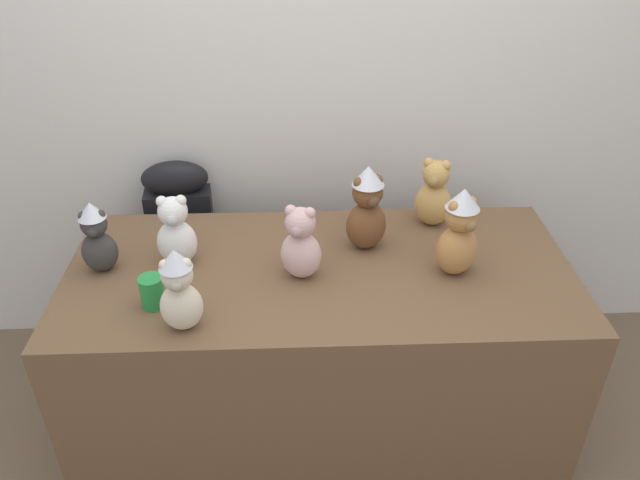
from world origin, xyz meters
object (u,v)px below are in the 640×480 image
object	(u,v)px
teddy_bear_caramel	(459,233)
teddy_bear_cream	(179,291)
teddy_bear_chestnut	(367,209)
teddy_bear_snow	(176,233)
display_table	(320,348)
teddy_bear_charcoal	(97,238)
instrument_case	(186,255)
teddy_bear_blush	(301,245)
party_cup_green	(152,292)
teddy_bear_honey	(434,195)

from	to	relation	value
teddy_bear_caramel	teddy_bear_cream	bearing A→B (deg)	170.94
teddy_bear_chestnut	teddy_bear_snow	bearing A→B (deg)	168.73
display_table	teddy_bear_charcoal	size ratio (longest dim) A/B	6.66
teddy_bear_cream	teddy_bear_caramel	distance (m)	0.95
instrument_case	teddy_bear_blush	distance (m)	0.89
teddy_bear_charcoal	party_cup_green	xyz separation A→B (m)	(0.22, -0.21, -0.08)
teddy_bear_honey	teddy_bear_blush	bearing A→B (deg)	-123.93
teddy_bear_blush	party_cup_green	distance (m)	0.51
display_table	teddy_bear_caramel	xyz separation A→B (m)	(0.47, -0.04, 0.55)
display_table	party_cup_green	size ratio (longest dim) A/B	16.51
teddy_bear_charcoal	teddy_bear_chestnut	bearing A→B (deg)	0.26
teddy_bear_charcoal	teddy_bear_honey	bearing A→B (deg)	5.98
teddy_bear_blush	teddy_bear_snow	bearing A→B (deg)	-176.12
instrument_case	teddy_bear_cream	bearing A→B (deg)	-84.84
teddy_bear_honey	teddy_bear_cream	bearing A→B (deg)	-122.88
teddy_bear_caramel	teddy_bear_blush	bearing A→B (deg)	154.97
teddy_bear_snow	instrument_case	bearing A→B (deg)	95.72
teddy_bear_cream	teddy_bear_chestnut	size ratio (longest dim) A/B	0.87
teddy_bear_blush	teddy_bear_chestnut	world-z (taller)	teddy_bear_chestnut
display_table	teddy_bear_snow	world-z (taller)	teddy_bear_snow
teddy_bear_chestnut	teddy_bear_caramel	size ratio (longest dim) A/B	1.01
party_cup_green	instrument_case	bearing A→B (deg)	92.87
instrument_case	teddy_bear_honey	world-z (taller)	teddy_bear_honey
teddy_bear_snow	teddy_bear_blush	world-z (taller)	teddy_bear_blush
teddy_bear_snow	teddy_bear_cream	bearing A→B (deg)	-83.29
teddy_bear_caramel	teddy_bear_charcoal	xyz separation A→B (m)	(-1.25, 0.07, -0.03)
teddy_bear_cream	teddy_bear_honey	xyz separation A→B (m)	(0.90, 0.60, -0.01)
teddy_bear_cream	teddy_bear_blush	distance (m)	0.45
display_table	teddy_bear_caramel	bearing A→B (deg)	-4.99
display_table	teddy_bear_blush	xyz separation A→B (m)	(-0.07, -0.04, 0.51)
teddy_bear_caramel	teddy_bear_charcoal	distance (m)	1.25
display_table	instrument_case	xyz separation A→B (m)	(-0.59, 0.54, 0.09)
teddy_bear_snow	teddy_bear_charcoal	bearing A→B (deg)	-177.25
teddy_bear_honey	teddy_bear_caramel	size ratio (longest dim) A/B	0.85
teddy_bear_honey	party_cup_green	world-z (taller)	teddy_bear_honey
instrument_case	teddy_bear_cream	distance (m)	0.96
teddy_bear_snow	teddy_bear_honey	size ratio (longest dim) A/B	0.98
display_table	teddy_bear_charcoal	bearing A→B (deg)	178.20
teddy_bear_caramel	teddy_bear_honey	bearing A→B (deg)	67.85
teddy_bear_chestnut	party_cup_green	xyz separation A→B (m)	(-0.73, -0.32, -0.11)
teddy_bear_caramel	party_cup_green	bearing A→B (deg)	163.13
teddy_bear_chestnut	teddy_bear_caramel	distance (m)	0.35
teddy_bear_honey	teddy_bear_charcoal	distance (m)	1.26
teddy_bear_cream	party_cup_green	xyz separation A→B (m)	(-0.11, 0.11, -0.09)
instrument_case	teddy_bear_snow	xyz separation A→B (m)	(0.08, -0.49, 0.42)
teddy_bear_honey	teddy_bear_snow	bearing A→B (deg)	-142.65
teddy_bear_cream	teddy_bear_chestnut	world-z (taller)	teddy_bear_chestnut
display_table	teddy_bear_cream	world-z (taller)	teddy_bear_cream
teddy_bear_snow	teddy_bear_charcoal	size ratio (longest dim) A/B	1.01
teddy_bear_cream	party_cup_green	world-z (taller)	teddy_bear_cream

